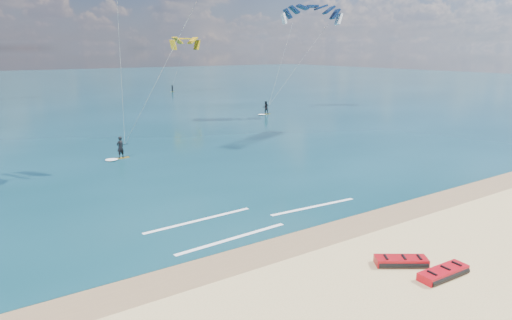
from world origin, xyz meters
The scene contains 8 objects.
ground centered at (0.00, 40.00, 0.00)m, with size 320.00×320.00×0.00m, color tan.
wet_sand_strip centered at (0.00, 3.00, 0.00)m, with size 320.00×2.40×0.01m, color brown.
sea centered at (0.00, 104.00, 0.02)m, with size 320.00×200.00×0.04m, color #0A2E38.
packed_kite_left centered at (4.48, -2.99, 0.00)m, with size 2.59×1.08×0.39m, color #B60913, non-canonical shape.
packed_kite_mid centered at (3.89, -1.35, 0.00)m, with size 2.40×1.11×0.40m, color #A70B12, non-canonical shape.
kitesurfer_main centered at (1.19, 21.15, 9.46)m, with size 10.05×9.67×18.39m.
kitesurfer_far centered at (27.85, 37.31, 8.41)m, with size 11.59×7.01×16.07m.
shoreline_foam centered at (1.18, 6.48, 0.04)m, with size 12.70×3.63×0.01m.
Camera 1 is at (-11.30, -12.79, 9.06)m, focal length 32.00 mm.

